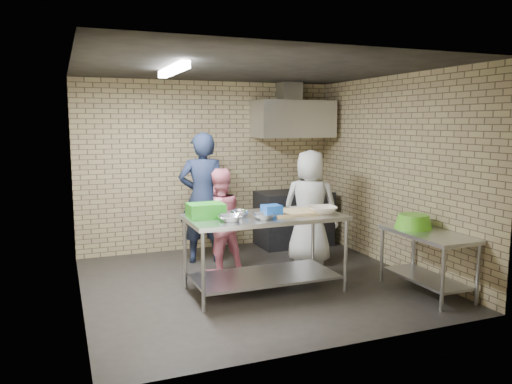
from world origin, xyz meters
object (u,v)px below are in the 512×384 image
(side_counter, at_px, (427,262))
(stove, at_px, (293,218))
(prep_table, at_px, (264,253))
(woman_white, at_px, (310,207))
(man_navy, at_px, (203,198))
(blue_tub, at_px, (272,211))
(woman_pink, at_px, (219,221))
(bottle_green, at_px, (312,124))
(green_basin, at_px, (413,221))
(green_crate, at_px, (206,211))

(side_counter, height_order, stove, stove)
(prep_table, xyz_separation_m, woman_white, (1.08, 0.89, 0.36))
(man_navy, relative_size, woman_white, 1.15)
(stove, height_order, man_navy, man_navy)
(prep_table, height_order, woman_white, woman_white)
(blue_tub, height_order, woman_pink, woman_pink)
(side_counter, distance_m, blue_tub, 1.98)
(side_counter, bearing_deg, bottle_green, 90.00)
(side_counter, distance_m, man_navy, 3.20)
(prep_table, height_order, green_basin, prep_table)
(prep_table, distance_m, woman_pink, 1.02)
(side_counter, bearing_deg, blue_tub, 158.18)
(prep_table, xyz_separation_m, blue_tub, (0.05, -0.10, 0.54))
(prep_table, distance_m, green_basin, 1.89)
(stove, height_order, woman_pink, woman_pink)
(woman_pink, height_order, woman_white, woman_white)
(side_counter, bearing_deg, man_navy, 132.81)
(stove, bearing_deg, blue_tub, -122.09)
(man_navy, distance_m, woman_white, 1.57)
(side_counter, distance_m, green_basin, 0.52)
(blue_tub, relative_size, bottle_green, 1.39)
(man_navy, bearing_deg, woman_white, 169.73)
(prep_table, distance_m, green_crate, 0.90)
(green_basin, bearing_deg, side_counter, -85.43)
(side_counter, bearing_deg, prep_table, 156.01)
(blue_tub, bearing_deg, prep_table, 116.57)
(side_counter, bearing_deg, woman_white, 112.76)
(prep_table, height_order, stove, prep_table)
(stove, bearing_deg, side_counter, -80.71)
(bottle_green, bearing_deg, side_counter, -90.00)
(green_crate, distance_m, woman_pink, 0.97)
(bottle_green, distance_m, woman_pink, 2.75)
(bottle_green, bearing_deg, blue_tub, -127.15)
(woman_pink, bearing_deg, blue_tub, 99.13)
(prep_table, bearing_deg, green_crate, 170.27)
(prep_table, bearing_deg, stove, 55.60)
(side_counter, relative_size, blue_tub, 5.76)
(bottle_green, bearing_deg, man_navy, -162.33)
(green_crate, bearing_deg, woman_pink, 63.26)
(woman_pink, bearing_deg, woman_white, 168.92)
(side_counter, height_order, blue_tub, blue_tub)
(green_crate, height_order, blue_tub, green_crate)
(blue_tub, xyz_separation_m, bottle_green, (1.74, 2.29, 1.01))
(stove, bearing_deg, woman_pink, -148.10)
(stove, xyz_separation_m, man_navy, (-1.69, -0.44, 0.50))
(bottle_green, relative_size, woman_white, 0.09)
(green_crate, relative_size, blue_tub, 2.00)
(green_basin, relative_size, woman_pink, 0.32)
(stove, bearing_deg, woman_white, -103.45)
(prep_table, distance_m, bottle_green, 3.23)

